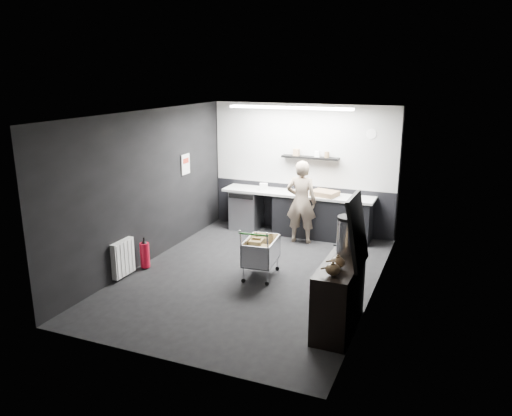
% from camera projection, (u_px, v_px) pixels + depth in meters
% --- Properties ---
extents(floor, '(5.50, 5.50, 0.00)m').
position_uv_depth(floor, '(252.00, 275.00, 8.42)').
color(floor, black).
rests_on(floor, ground).
extents(ceiling, '(5.50, 5.50, 0.00)m').
position_uv_depth(ceiling, '(252.00, 114.00, 7.71)').
color(ceiling, white).
rests_on(ceiling, wall_back).
extents(wall_back, '(5.50, 0.00, 5.50)m').
position_uv_depth(wall_back, '(302.00, 169.00, 10.52)').
color(wall_back, black).
rests_on(wall_back, floor).
extents(wall_front, '(5.50, 0.00, 5.50)m').
position_uv_depth(wall_front, '(157.00, 253.00, 5.61)').
color(wall_front, black).
rests_on(wall_front, floor).
extents(wall_left, '(0.00, 5.50, 5.50)m').
position_uv_depth(wall_left, '(148.00, 188.00, 8.80)').
color(wall_left, black).
rests_on(wall_left, floor).
extents(wall_right, '(0.00, 5.50, 5.50)m').
position_uv_depth(wall_right, '(377.00, 211.00, 7.33)').
color(wall_right, black).
rests_on(wall_right, floor).
extents(kitchen_wall_panel, '(3.95, 0.02, 1.70)m').
position_uv_depth(kitchen_wall_panel, '(303.00, 145.00, 10.37)').
color(kitchen_wall_panel, '#B7B6B2').
rests_on(kitchen_wall_panel, wall_back).
extents(dado_panel, '(3.95, 0.02, 1.00)m').
position_uv_depth(dado_panel, '(301.00, 208.00, 10.73)').
color(dado_panel, black).
rests_on(dado_panel, wall_back).
extents(floating_shelf, '(1.20, 0.22, 0.04)m').
position_uv_depth(floating_shelf, '(310.00, 157.00, 10.26)').
color(floating_shelf, black).
rests_on(floating_shelf, wall_back).
extents(wall_clock, '(0.20, 0.03, 0.20)m').
position_uv_depth(wall_clock, '(371.00, 134.00, 9.77)').
color(wall_clock, white).
rests_on(wall_clock, wall_back).
extents(poster, '(0.02, 0.30, 0.40)m').
position_uv_depth(poster, '(185.00, 164.00, 9.90)').
color(poster, white).
rests_on(poster, wall_left).
extents(poster_red_band, '(0.02, 0.22, 0.10)m').
position_uv_depth(poster_red_band, '(186.00, 161.00, 9.88)').
color(poster_red_band, red).
rests_on(poster_red_band, poster).
extents(radiator, '(0.10, 0.50, 0.60)m').
position_uv_depth(radiator, '(123.00, 258.00, 8.24)').
color(radiator, white).
rests_on(radiator, wall_left).
extents(ceiling_strip, '(2.40, 0.20, 0.04)m').
position_uv_depth(ceiling_strip, '(290.00, 108.00, 9.37)').
color(ceiling_strip, white).
rests_on(ceiling_strip, ceiling).
extents(prep_counter, '(3.20, 0.61, 0.90)m').
position_uv_depth(prep_counter, '(303.00, 214.00, 10.41)').
color(prep_counter, black).
rests_on(prep_counter, floor).
extents(person, '(0.64, 0.46, 1.66)m').
position_uv_depth(person, '(301.00, 202.00, 9.88)').
color(person, beige).
rests_on(person, floor).
extents(shopping_cart, '(0.55, 0.86, 0.89)m').
position_uv_depth(shopping_cart, '(261.00, 253.00, 8.28)').
color(shopping_cart, silver).
rests_on(shopping_cart, floor).
extents(sideboard, '(0.52, 1.22, 1.83)m').
position_uv_depth(sideboard, '(340.00, 287.00, 6.57)').
color(sideboard, black).
rests_on(sideboard, floor).
extents(fire_extinguisher, '(0.16, 0.16, 0.54)m').
position_uv_depth(fire_extinguisher, '(145.00, 254.00, 8.66)').
color(fire_extinguisher, red).
rests_on(fire_extinguisher, floor).
extents(cardboard_box, '(0.58, 0.49, 0.10)m').
position_uv_depth(cardboard_box, '(325.00, 193.00, 10.07)').
color(cardboard_box, '#8F704C').
rests_on(cardboard_box, prep_counter).
extents(pink_tub, '(0.20, 0.20, 0.20)m').
position_uv_depth(pink_tub, '(301.00, 188.00, 10.29)').
color(pink_tub, beige).
rests_on(pink_tub, prep_counter).
extents(white_container, '(0.20, 0.18, 0.15)m').
position_uv_depth(white_container, '(264.00, 187.00, 10.55)').
color(white_container, white).
rests_on(white_container, prep_counter).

